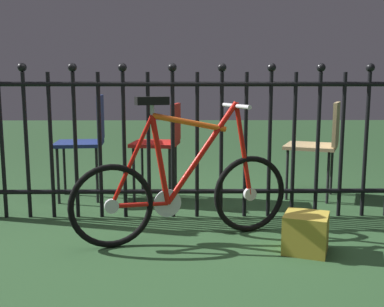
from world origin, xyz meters
TOP-DOWN VIEW (x-y plane):
  - ground_plane at (0.00, 0.00)m, footprint 20.00×20.00m
  - iron_fence at (-0.05, 0.56)m, footprint 3.36×0.07m
  - bicycle at (-0.10, 0.06)m, footprint 1.41×0.55m
  - chair_red at (-0.29, 1.09)m, footprint 0.44×0.44m
  - chair_navy at (-0.94, 1.14)m, footprint 0.45×0.44m
  - chair_tan at (1.10, 1.12)m, footprint 0.56×0.56m
  - display_crate at (0.63, -0.18)m, footprint 0.33×0.33m

SIDE VIEW (x-z plane):
  - ground_plane at x=0.00m, z-range 0.00..0.00m
  - display_crate at x=0.63m, z-range 0.00..0.23m
  - bicycle at x=-0.10m, z-range -0.13..0.80m
  - chair_tan at x=1.10m, z-range 0.10..0.95m
  - chair_red at x=-0.29m, z-range 0.11..0.96m
  - chair_navy at x=-0.94m, z-range 0.11..1.02m
  - iron_fence at x=-0.05m, z-range 0.01..1.21m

